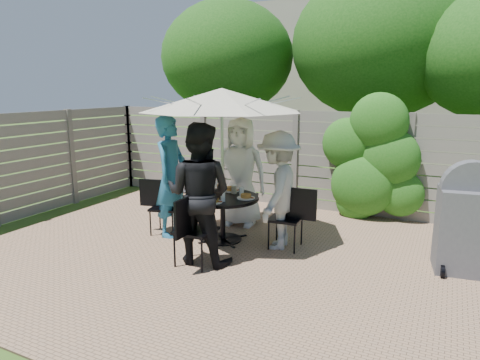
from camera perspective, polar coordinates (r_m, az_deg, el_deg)
The scene contains 23 objects.
backyard_envelope at distance 15.08m, azimuth 17.27°, elevation 13.04°, with size 60.00×60.00×5.00m.
patio_table at distance 6.33m, azimuth -2.32°, elevation -4.02°, with size 1.18×1.18×0.69m.
umbrella at distance 6.08m, azimuth -2.45°, elevation 10.62°, with size 2.60×2.60×2.24m.
chair_back at distance 7.26m, azimuth 0.43°, elevation -3.52°, with size 0.54×0.71×0.93m.
person_back at distance 6.99m, azimuth 0.10°, elevation 1.05°, with size 0.87×0.57×1.79m, color white.
chair_left at distance 6.78m, azimuth -9.96°, elevation -5.01°, with size 0.66×0.50×0.87m.
person_left at distance 6.56m, azimuth -9.14°, elevation 0.41°, with size 0.67×0.44×1.85m, color #216892.
chair_front at distance 5.54m, azimuth -5.96°, elevation -8.56°, with size 0.47×0.69×0.96m.
person_front at distance 5.47m, azimuth -5.49°, elevation -1.92°, with size 0.89×0.69×1.83m, color black.
chair_right at distance 6.12m, azimuth 6.21°, elevation -6.70°, with size 0.66×0.46×0.90m.
person_right at distance 5.99m, azimuth 5.07°, elevation -1.45°, with size 1.08×0.62×1.67m, color #A9A8A4.
plate_back at distance 6.59m, azimuth -1.21°, elevation -1.25°, with size 0.26×0.26×0.06m.
plate_left at distance 6.40m, azimuth -5.35°, elevation -1.72°, with size 0.26×0.26×0.06m.
plate_front at distance 5.94m, azimuth -3.59°, elevation -2.78°, with size 0.26×0.26×0.06m.
plate_right at distance 6.15m, azimuth 0.79°, elevation -2.25°, with size 0.26×0.26×0.06m.
glass_back at distance 6.53m, azimuth -2.38°, elevation -0.99°, with size 0.07×0.07×0.14m, color silver.
glass_left at distance 6.26m, azimuth -4.91°, elevation -1.60°, with size 0.07×0.07×0.14m, color silver.
glass_front at distance 5.98m, azimuth -2.30°, elevation -2.21°, with size 0.07×0.07×0.14m, color silver.
glass_right at distance 6.26m, azimuth 0.22°, elevation -1.54°, with size 0.07×0.07×0.14m, color silver.
syrup_jug at distance 6.32m, azimuth -2.69°, elevation -1.34°, with size 0.09×0.09×0.16m, color #59280C.
coffee_cup at distance 6.42m, azimuth -0.80°, elevation -1.29°, with size 0.08×0.08×0.12m, color #C6B293.
bicycle at distance 8.54m, azimuth -4.36°, elevation 0.28°, with size 0.65×1.86×0.98m, color #333338.
bbq_grill at distance 5.90m, azimuth 28.10°, elevation -5.09°, with size 0.76×0.62×1.41m.
Camera 1 is at (2.60, -4.57, 2.25)m, focal length 32.00 mm.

